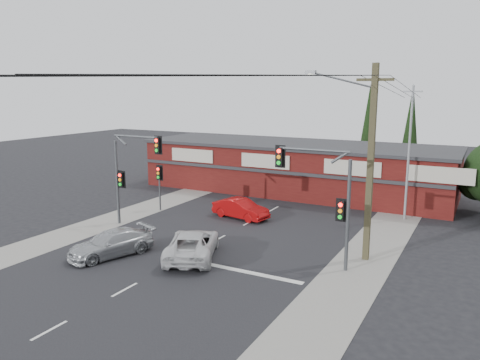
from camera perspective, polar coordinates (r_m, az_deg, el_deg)
The scene contains 18 objects.
ground at distance 26.18m, azimuth -5.19°, elevation -8.54°, with size 120.00×120.00×0.00m, color black.
road_strip at distance 30.26m, azimuth 0.04°, elevation -5.77°, with size 14.00×70.00×0.01m, color black.
verge_left at distance 34.94m, azimuth -12.38°, elevation -3.73°, with size 3.00×70.00×0.02m, color gray.
verge_right at distance 27.49m, azimuth 16.02°, elevation -7.96°, with size 3.00×70.00×0.02m, color gray.
stop_line at distance 23.29m, azimuth 0.09°, elevation -11.00°, with size 6.50×0.35×0.01m, color silver.
white_suv at distance 24.97m, azimuth -5.84°, elevation -7.79°, with size 2.39×5.18×1.44m, color silver.
silver_suv at distance 26.02m, azimuth -15.45°, elevation -7.47°, with size 1.88×4.63×1.34m, color #ADB0B2.
red_sedan at distance 32.20m, azimuth 0.08°, elevation -3.51°, with size 1.42×4.08×1.34m, color #A30A0B.
lane_dashes at distance 33.06m, azimuth 2.72°, elevation -4.31°, with size 0.12×54.13×0.01m.
shop_building at distance 40.84m, azimuth 6.76°, elevation 1.62°, with size 27.30×8.40×4.22m.
conifer_near at distance 45.81m, azimuth 15.39°, elevation 6.53°, with size 1.80×1.80×9.25m.
conifer_far at distance 47.14m, azimuth 20.12°, elevation 6.37°, with size 1.80×1.80×9.25m.
traffic_mast_left at distance 30.59m, azimuth -13.35°, elevation 1.66°, with size 3.77×0.27×5.97m.
traffic_mast_right at distance 23.10m, azimuth 10.43°, elevation -1.16°, with size 3.96×0.27×5.97m.
pedestal_signal at distance 34.36m, azimuth -9.80°, elevation 0.22°, with size 0.55×0.27×3.38m.
utility_pole at distance 24.36m, azimuth 15.35°, elevation 2.72°, with size 4.38×0.59×10.00m.
steel_pole at distance 33.13m, azimuth 19.90°, elevation 3.35°, with size 1.20×0.16×9.00m.
power_lines at distance 18.81m, azimuth 12.41°, elevation 11.67°, with size 2.01×29.00×1.22m.
Camera 1 is at (13.67, -20.55, 8.74)m, focal length 35.00 mm.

